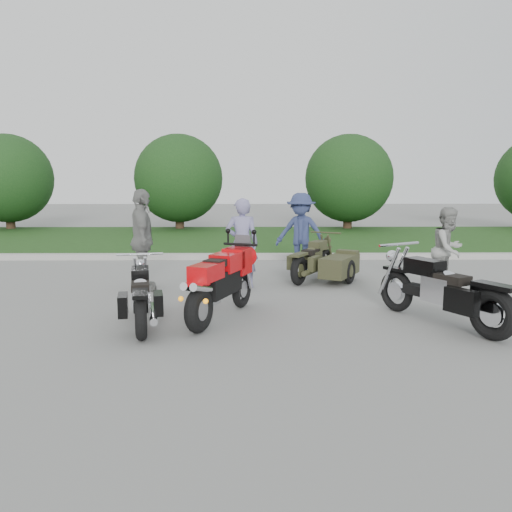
{
  "coord_description": "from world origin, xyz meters",
  "views": [
    {
      "loc": [
        -0.07,
        -7.24,
        2.06
      ],
      "look_at": [
        0.03,
        1.22,
        0.8
      ],
      "focal_mm": 35.0,
      "sensor_mm": 36.0,
      "label": 1
    }
  ],
  "objects_px": {
    "cruiser_left": "(141,299)",
    "cruiser_right": "(446,294)",
    "person_back": "(142,240)",
    "cruiser_sidecar": "(328,264)",
    "person_grey": "(448,249)",
    "sportbike_red": "(221,281)",
    "person_stripe": "(242,243)",
    "person_denim": "(301,232)"
  },
  "relations": [
    {
      "from": "cruiser_right",
      "to": "person_stripe",
      "type": "relative_size",
      "value": 1.24
    },
    {
      "from": "sportbike_red",
      "to": "person_stripe",
      "type": "xyz_separation_m",
      "value": [
        0.28,
        2.34,
        0.28
      ]
    },
    {
      "from": "cruiser_sidecar",
      "to": "cruiser_right",
      "type": "bearing_deg",
      "value": -40.24
    },
    {
      "from": "cruiser_sidecar",
      "to": "person_denim",
      "type": "height_order",
      "value": "person_denim"
    },
    {
      "from": "person_back",
      "to": "cruiser_right",
      "type": "bearing_deg",
      "value": -131.58
    },
    {
      "from": "cruiser_right",
      "to": "person_back",
      "type": "relative_size",
      "value": 1.12
    },
    {
      "from": "person_grey",
      "to": "cruiser_sidecar",
      "type": "bearing_deg",
      "value": 120.65
    },
    {
      "from": "cruiser_right",
      "to": "person_stripe",
      "type": "distance_m",
      "value": 4.04
    },
    {
      "from": "person_grey",
      "to": "person_denim",
      "type": "bearing_deg",
      "value": 103.38
    },
    {
      "from": "sportbike_red",
      "to": "cruiser_sidecar",
      "type": "relative_size",
      "value": 1.06
    },
    {
      "from": "cruiser_right",
      "to": "person_stripe",
      "type": "bearing_deg",
      "value": 108.6
    },
    {
      "from": "person_denim",
      "to": "cruiser_right",
      "type": "bearing_deg",
      "value": -51.45
    },
    {
      "from": "sportbike_red",
      "to": "person_stripe",
      "type": "distance_m",
      "value": 2.38
    },
    {
      "from": "sportbike_red",
      "to": "cruiser_left",
      "type": "height_order",
      "value": "sportbike_red"
    },
    {
      "from": "cruiser_right",
      "to": "person_back",
      "type": "height_order",
      "value": "person_back"
    },
    {
      "from": "cruiser_left",
      "to": "cruiser_sidecar",
      "type": "xyz_separation_m",
      "value": [
        3.17,
        3.23,
        -0.03
      ]
    },
    {
      "from": "cruiser_sidecar",
      "to": "person_stripe",
      "type": "bearing_deg",
      "value": -133.32
    },
    {
      "from": "person_stripe",
      "to": "person_denim",
      "type": "height_order",
      "value": "person_denim"
    },
    {
      "from": "person_back",
      "to": "cruiser_left",
      "type": "bearing_deg",
      "value": 176.71
    },
    {
      "from": "cruiser_right",
      "to": "person_back",
      "type": "distance_m",
      "value": 5.47
    },
    {
      "from": "cruiser_left",
      "to": "person_back",
      "type": "bearing_deg",
      "value": 89.12
    },
    {
      "from": "sportbike_red",
      "to": "person_denim",
      "type": "bearing_deg",
      "value": 90.84
    },
    {
      "from": "cruiser_right",
      "to": "person_denim",
      "type": "relative_size",
      "value": 1.2
    },
    {
      "from": "cruiser_sidecar",
      "to": "person_grey",
      "type": "xyz_separation_m",
      "value": [
        2.14,
        -0.9,
        0.43
      ]
    },
    {
      "from": "person_stripe",
      "to": "person_denim",
      "type": "xyz_separation_m",
      "value": [
        1.33,
        1.81,
        0.03
      ]
    },
    {
      "from": "cruiser_right",
      "to": "person_back",
      "type": "xyz_separation_m",
      "value": [
        -4.85,
        2.48,
        0.5
      ]
    },
    {
      "from": "sportbike_red",
      "to": "cruiser_right",
      "type": "xyz_separation_m",
      "value": [
        3.25,
        -0.37,
        -0.13
      ]
    },
    {
      "from": "cruiser_left",
      "to": "cruiser_right",
      "type": "relative_size",
      "value": 0.94
    },
    {
      "from": "cruiser_right",
      "to": "cruiser_sidecar",
      "type": "height_order",
      "value": "cruiser_right"
    },
    {
      "from": "cruiser_right",
      "to": "cruiser_sidecar",
      "type": "bearing_deg",
      "value": 81.17
    },
    {
      "from": "sportbike_red",
      "to": "cruiser_right",
      "type": "relative_size",
      "value": 0.94
    },
    {
      "from": "cruiser_left",
      "to": "cruiser_right",
      "type": "bearing_deg",
      "value": -12.5
    },
    {
      "from": "cruiser_left",
      "to": "person_grey",
      "type": "bearing_deg",
      "value": 11.56
    },
    {
      "from": "cruiser_sidecar",
      "to": "person_grey",
      "type": "distance_m",
      "value": 2.36
    },
    {
      "from": "sportbike_red",
      "to": "person_grey",
      "type": "height_order",
      "value": "person_grey"
    },
    {
      "from": "cruiser_sidecar",
      "to": "person_grey",
      "type": "relative_size",
      "value": 1.21
    },
    {
      "from": "cruiser_right",
      "to": "cruiser_sidecar",
      "type": "distance_m",
      "value": 3.47
    },
    {
      "from": "cruiser_right",
      "to": "person_back",
      "type": "bearing_deg",
      "value": 123.99
    },
    {
      "from": "person_stripe",
      "to": "person_grey",
      "type": "distance_m",
      "value": 3.93
    },
    {
      "from": "person_back",
      "to": "person_grey",
      "type": "bearing_deg",
      "value": -105.69
    },
    {
      "from": "person_grey",
      "to": "person_denim",
      "type": "relative_size",
      "value": 0.88
    },
    {
      "from": "cruiser_left",
      "to": "sportbike_red",
      "type": "bearing_deg",
      "value": 4.78
    }
  ]
}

